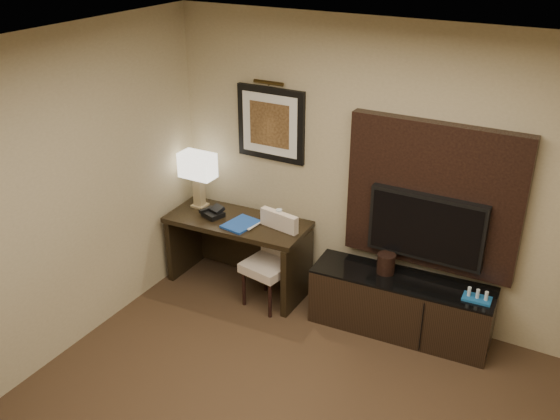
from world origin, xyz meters
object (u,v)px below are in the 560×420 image
Objects in this scene: desk_chair at (267,265)px; ice_bucket at (386,263)px; credenza at (400,305)px; tv at (426,228)px; desk_phone at (213,212)px; water_bottle at (279,218)px; table_lamp at (198,180)px; desk at (238,253)px; minibar_tray at (477,296)px.

desk_chair is 1.13m from ice_bucket.
credenza is 1.59× the size of tv.
water_bottle reaches higher than desk_phone.
credenza is at bearing -0.67° from table_lamp.
desk is 2.43× the size of table_lamp.
water_bottle is (-1.36, -0.13, -0.18)m from tv.
desk_phone is at bearing -27.56° from table_lamp.
credenza is 1.28m from desk_chair.
desk_phone reaches higher than minibar_tray.
desk_phone is 0.79× the size of minibar_tray.
water_bottle reaches higher than ice_bucket.
minibar_tray is (2.82, -0.04, -0.44)m from table_lamp.
desk_chair is 4.67× the size of ice_bucket.
desk_chair is 1.92m from minibar_tray.
desk_phone is 1.00× the size of water_bottle.
table_lamp is (-0.50, 0.08, 0.66)m from desk.
credenza is 8.71× the size of water_bottle.
tv reaches higher than minibar_tray.
desk reaches higher than minibar_tray.
desk_phone reaches higher than desk.
water_bottle is at bearing 5.18° from desk.
table_lamp reaches higher than desk_chair.
tv is at bearing 20.66° from ice_bucket.
desk_chair is 0.46m from water_bottle.
table_lamp reaches higher than desk_phone.
desk is 0.83m from table_lamp.
tv is 4.31× the size of minibar_tray.
table_lamp reaches higher than water_bottle.
ice_bucket is at bearing 166.27° from credenza.
water_bottle reaches higher than desk_chair.
desk_chair is at bearing 10.83° from desk_phone.
desk_chair is 3.65× the size of minibar_tray.
table_lamp is at bearing 179.04° from water_bottle.
water_bottle is (0.01, 0.21, 0.41)m from desk_chair.
desk is 1.92m from tv.
credenza is at bearing -130.11° from tv.
credenza is at bearing -0.46° from water_bottle.
desk_chair reaches higher than minibar_tray.
tv is (0.12, 0.14, 0.75)m from credenza.
minibar_tray is at bearing -3.17° from ice_bucket.
tv is 0.49m from ice_bucket.
desk_chair is (0.42, -0.14, 0.05)m from desk.
credenza is 1.99m from desk_phone.
table_lamp is 0.95m from water_bottle.
desk_chair is (-1.37, -0.34, -0.60)m from tv.
credenza is 6.87× the size of minibar_tray.
desk_chair is 4.60× the size of desk_phone.
table_lamp is (-0.92, 0.22, 0.61)m from desk_chair.
water_bottle is at bearing 175.90° from credenza.
desk_phone is at bearing -171.11° from desk.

